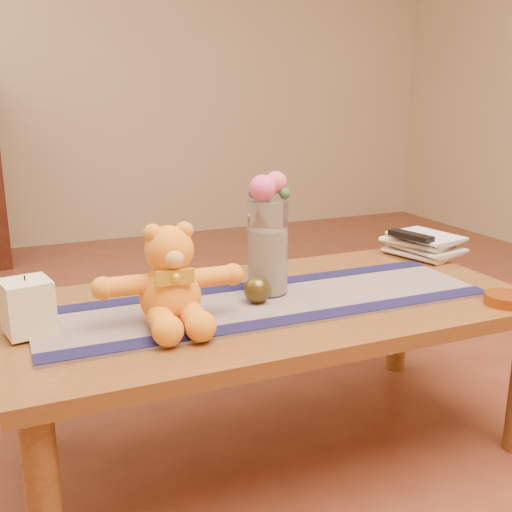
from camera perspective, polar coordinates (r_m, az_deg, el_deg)
name	(u,v)px	position (r m, az deg, el deg)	size (l,w,h in m)	color
floor	(272,446)	(1.87, 1.47, -17.20)	(5.50, 5.50, 0.00)	#612C1B
wall_back	(89,31)	(4.25, -15.22, 19.44)	(5.50, 5.50, 0.00)	tan
coffee_table_top	(273,307)	(1.68, 1.57, -4.75)	(1.40, 0.70, 0.04)	brown
table_leg_fl	(44,502)	(1.39, -19.03, -20.75)	(0.07, 0.07, 0.41)	brown
table_leg_bl	(25,381)	(1.90, -20.62, -10.74)	(0.07, 0.07, 0.41)	brown
table_leg_br	(398,316)	(2.31, 13.00, -5.44)	(0.07, 0.07, 0.41)	brown
persian_runner	(267,303)	(1.64, 1.06, -4.36)	(1.20, 0.35, 0.01)	#1B1B4B
runner_border_near	(291,319)	(1.52, 3.29, -5.87)	(1.20, 0.06, 0.00)	#131238
runner_border_far	(247,286)	(1.77, -0.85, -2.75)	(1.20, 0.06, 0.00)	#131238
teddy_bear	(170,276)	(1.49, -7.98, -1.81)	(0.34, 0.28, 0.23)	orange
pillar_candle	(28,307)	(1.52, -20.39, -4.40)	(0.10, 0.10, 0.13)	#F2EBB2
candle_wick	(25,278)	(1.50, -20.63, -1.92)	(0.00, 0.00, 0.01)	black
glass_vase	(268,247)	(1.68, 1.08, 0.82)	(0.11, 0.11, 0.26)	silver
potpourri_fill	(268,261)	(1.69, 1.07, -0.46)	(0.09, 0.09, 0.18)	beige
rose_left	(263,188)	(1.62, 0.61, 6.31)	(0.07, 0.07, 0.07)	#F15580
rose_right	(276,182)	(1.66, 1.83, 6.82)	(0.06, 0.06, 0.06)	#F15580
blue_flower_back	(266,187)	(1.68, 0.92, 6.36)	(0.04, 0.04, 0.04)	#5358B4
blue_flower_side	(255,192)	(1.65, -0.14, 5.93)	(0.04, 0.04, 0.04)	#5358B4
leaf_sprig	(285,193)	(1.64, 2.67, 5.80)	(0.03, 0.03, 0.03)	#33662D
bronze_ball	(257,290)	(1.62, 0.11, -3.13)	(0.07, 0.07, 0.07)	#443A16
book_bottom	(407,257)	(2.12, 13.80, -0.07)	(0.17, 0.22, 0.02)	#F4E2BC
book_lower	(409,251)	(2.12, 14.00, 0.42)	(0.16, 0.22, 0.02)	#F4E2BC
book_upper	(406,246)	(2.11, 13.70, 0.91)	(0.17, 0.22, 0.02)	#F4E2BC
book_top	(409,240)	(2.11, 14.01, 1.43)	(0.16, 0.22, 0.02)	#F4E2BC
tv_remote	(411,236)	(2.10, 14.14, 1.83)	(0.04, 0.16, 0.02)	black
amber_dish	(506,299)	(1.77, 22.13, -3.72)	(0.11, 0.11, 0.03)	#BF5914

